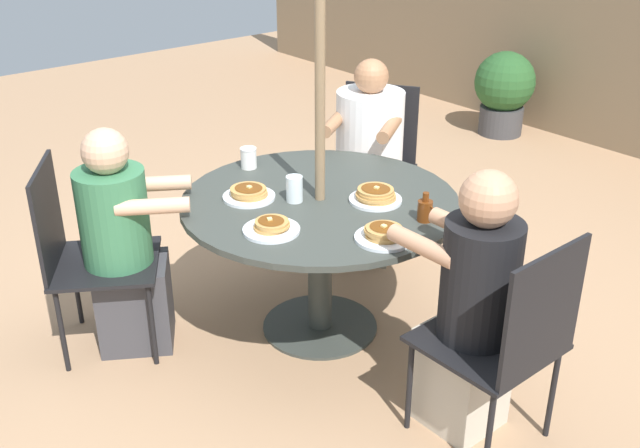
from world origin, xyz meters
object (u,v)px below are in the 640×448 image
object	(u,v)px
patio_chair_north	(509,336)
pancake_plate_c	(271,227)
pancake_plate_a	(376,196)
coffee_cup	(249,158)
pancake_plate_d	(249,194)
syrup_bottle	(425,210)
drinking_glass_a	(294,189)
potted_shrub	(504,90)
patio_chair_east	(375,156)
pancake_plate_b	(384,234)
diner_south	(124,250)
diner_east	(367,168)
patio_table	(320,222)
diner_north	(471,313)
patio_chair_south	(82,248)

from	to	relation	value
patio_chair_north	pancake_plate_c	distance (m)	1.07
pancake_plate_a	coffee_cup	size ratio (longest dim) A/B	2.29
pancake_plate_c	coffee_cup	xyz separation A→B (m)	(-0.67, 0.35, 0.03)
pancake_plate_d	syrup_bottle	bearing A→B (deg)	33.33
drinking_glass_a	potted_shrub	world-z (taller)	drinking_glass_a
patio_chair_east	pancake_plate_c	xyz separation A→B (m)	(0.73, -1.31, 0.21)
syrup_bottle	pancake_plate_a	bearing A→B (deg)	-175.47
patio_chair_north	pancake_plate_b	world-z (taller)	patio_chair_north
diner_south	coffee_cup	distance (m)	0.79
diner_east	pancake_plate_c	bearing A→B (deg)	85.94
pancake_plate_d	potted_shrub	size ratio (longest dim) A/B	0.35
pancake_plate_b	syrup_bottle	xyz separation A→B (m)	(-0.02, 0.26, 0.03)
patio_table	pancake_plate_c	world-z (taller)	pancake_plate_c
pancake_plate_b	coffee_cup	bearing A→B (deg)	178.22
pancake_plate_d	drinking_glass_a	size ratio (longest dim) A/B	2.01
diner_south	pancake_plate_d	xyz separation A→B (m)	(0.27, 0.53, 0.23)
patio_table	pancake_plate_a	distance (m)	0.30
diner_north	diner_south	bearing A→B (deg)	118.68
patio_chair_east	potted_shrub	size ratio (longest dim) A/B	1.32
pancake_plate_d	potted_shrub	bearing A→B (deg)	108.03
diner_north	patio_chair_east	bearing A→B (deg)	58.31
diner_north	drinking_glass_a	size ratio (longest dim) A/B	9.36
pancake_plate_a	drinking_glass_a	bearing A→B (deg)	-130.28
patio_table	patio_chair_north	world-z (taller)	patio_chair_north
syrup_bottle	potted_shrub	world-z (taller)	syrup_bottle
diner_east	potted_shrub	size ratio (longest dim) A/B	1.62
diner_south	diner_east	bearing A→B (deg)	122.42
diner_east	patio_chair_north	bearing A→B (deg)	121.76
potted_shrub	pancake_plate_c	bearing A→B (deg)	-67.54
diner_north	drinking_glass_a	world-z (taller)	diner_north
patio_chair_north	pancake_plate_a	distance (m)	0.96
potted_shrub	coffee_cup	bearing A→B (deg)	-76.13
coffee_cup	pancake_plate_a	bearing A→B (deg)	16.24
potted_shrub	syrup_bottle	bearing A→B (deg)	-58.49
pancake_plate_c	drinking_glass_a	xyz separation A→B (m)	(-0.19, 0.27, 0.04)
pancake_plate_a	pancake_plate_b	bearing A→B (deg)	-38.49
diner_east	potted_shrub	world-z (taller)	diner_east
patio_chair_north	diner_east	distance (m)	1.77
pancake_plate_b	pancake_plate_a	bearing A→B (deg)	141.51
diner_north	pancake_plate_b	distance (m)	0.48
pancake_plate_a	pancake_plate_d	distance (m)	0.59
patio_chair_south	drinking_glass_a	xyz separation A→B (m)	(0.53, 0.83, 0.25)
pancake_plate_a	coffee_cup	bearing A→B (deg)	-163.76
pancake_plate_c	patio_chair_south	bearing A→B (deg)	-142.30
patio_chair_north	patio_chair_east	xyz separation A→B (m)	(-1.70, 0.92, 0.00)
patio_chair_south	pancake_plate_b	xyz separation A→B (m)	(1.08, 0.87, 0.21)
pancake_plate_b	diner_east	bearing A→B (deg)	139.81
patio_table	syrup_bottle	xyz separation A→B (m)	(0.47, 0.20, 0.17)
drinking_glass_a	diner_south	bearing A→B (deg)	-122.96
diner_north	coffee_cup	distance (m)	1.47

